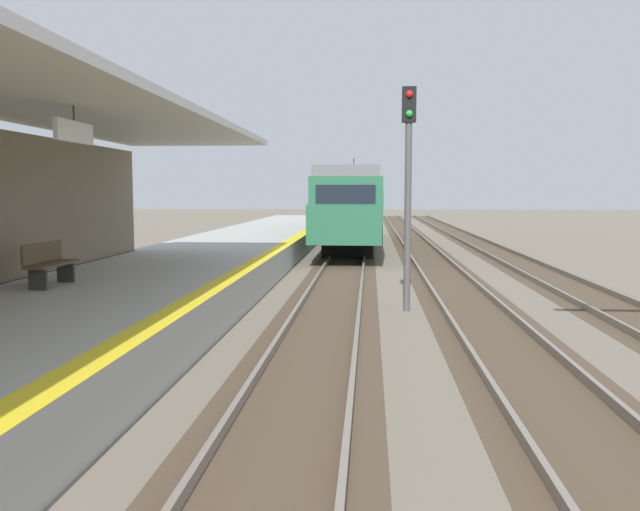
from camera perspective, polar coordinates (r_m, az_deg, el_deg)
station_platform at (r=16.64m, az=-14.57°, el=-2.88°), size 5.00×80.00×0.91m
track_pair_nearest_platform at (r=19.80m, az=1.46°, el=-2.58°), size 2.34×120.00×0.16m
track_pair_middle at (r=19.92m, az=11.28°, el=-2.64°), size 2.34×120.00×0.16m
track_pair_far_side at (r=20.62m, az=20.71°, el=-2.61°), size 2.34×120.00×0.16m
approaching_train at (r=34.70m, az=2.71°, el=4.36°), size 2.93×19.60×4.76m
rail_signal_post at (r=15.82m, az=7.49°, el=6.79°), size 0.32×0.34×5.20m
platform_bench at (r=14.66m, az=-22.03°, el=-0.56°), size 0.45×1.60×0.88m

